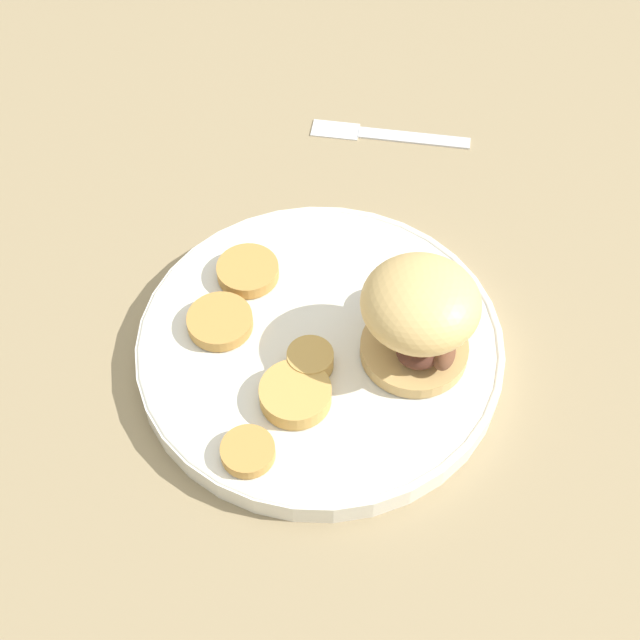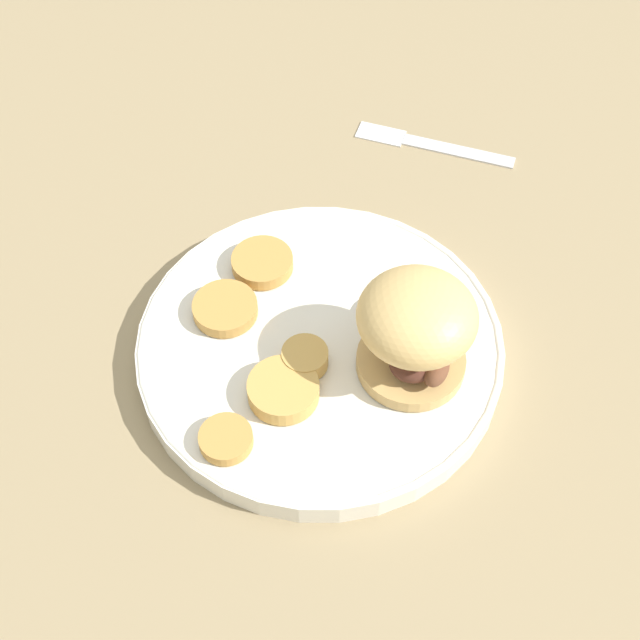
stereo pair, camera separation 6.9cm
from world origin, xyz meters
The scene contains 9 objects.
ground_plane centered at (0.00, 0.00, 0.00)m, with size 4.00×4.00×0.00m, color #937F5B.
dinner_plate centered at (0.00, 0.00, 0.01)m, with size 0.30×0.30×0.02m.
sandwich centered at (0.06, 0.05, 0.07)m, with size 0.11×0.09×0.09m.
potato_round_0 centered at (0.05, -0.10, 0.03)m, with size 0.04×0.04×0.01m, color #BC8942.
potato_round_1 centered at (0.03, -0.05, 0.03)m, with size 0.06×0.06×0.01m, color tan.
potato_round_2 centered at (-0.06, -0.06, 0.03)m, with size 0.05×0.05×0.01m, color #BC8942.
potato_round_3 centered at (-0.09, -0.01, 0.03)m, with size 0.05×0.05×0.01m, color #BC8942.
potato_round_4 centered at (0.02, -0.02, 0.03)m, with size 0.04×0.04×0.02m, color tan.
fork centered at (-0.17, 0.22, 0.00)m, with size 0.13×0.12×0.00m.
Camera 1 is at (0.33, -0.25, 0.60)m, focal length 50.00 mm.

